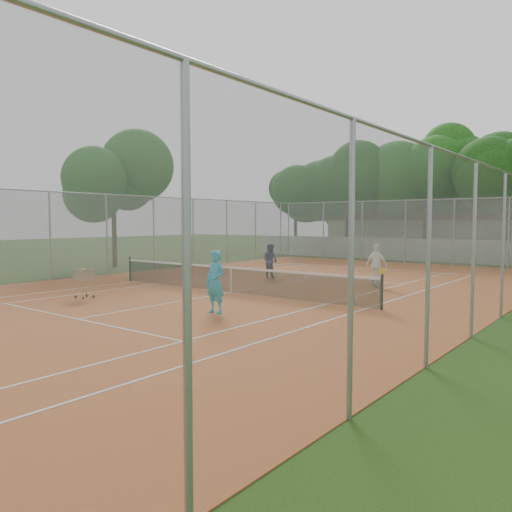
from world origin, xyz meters
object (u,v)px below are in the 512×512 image
Objects in this scene: player_far_left at (270,261)px; player_far_right at (377,265)px; tennis_net at (231,279)px; clubhouse at (436,227)px; ball_hopper at (84,282)px; player_near at (216,282)px.

player_far_left is 5.30m from player_far_right.
clubhouse reaches higher than tennis_net.
player_far_left is (0.22, -24.13, -1.38)m from clubhouse.
tennis_net is 6.10m from player_far_right.
ball_hopper is at bearing -125.96° from tennis_net.
ball_hopper reaches higher than tennis_net.
player_near reaches higher than ball_hopper.
player_far_right reaches higher than tennis_net.
clubhouse is 9.04× the size of player_near.
player_far_right is at bearing 71.02° from ball_hopper.
tennis_net is at bearing 116.22° from player_far_left.
player_far_right is at bearing 83.10° from player_near.
tennis_net is 6.55× the size of player_near.
player_near is 9.30m from player_far_left.
clubhouse reaches higher than player_far_left.
player_near reaches higher than player_far_right.
player_far_right reaches higher than player_far_left.
tennis_net is 5.20m from player_far_left.
player_near reaches higher than player_far_left.
clubhouse is 32.76m from player_near.
ball_hopper is (-1.25, -9.06, -0.24)m from player_far_left.
tennis_net is 7.45× the size of player_far_left.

